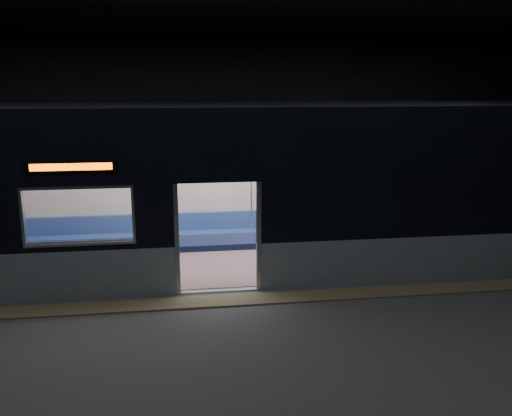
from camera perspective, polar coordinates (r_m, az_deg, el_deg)
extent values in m
cube|color=#47494C|center=(9.19, -3.40, -11.18)|extent=(24.00, 14.00, 0.01)
cube|color=black|center=(15.40, -5.74, 8.28)|extent=(24.00, 0.04, 5.00)
cube|color=#8C7F59|center=(9.68, -3.68, -9.75)|extent=(22.80, 0.50, 0.03)
cube|color=#90A4AC|center=(11.40, 21.25, -4.76)|extent=(8.30, 0.12, 0.90)
cube|color=black|center=(11.04, 21.93, 3.18)|extent=(8.30, 0.12, 2.30)
cube|color=black|center=(9.50, -4.15, 6.14)|extent=(1.40, 0.12, 1.15)
cube|color=#B7BABC|center=(9.80, -8.32, -3.31)|extent=(0.08, 0.14, 2.05)
cube|color=#B7BABC|center=(9.90, 0.28, -3.00)|extent=(0.08, 0.14, 2.05)
cube|color=black|center=(9.60, -18.87, 4.13)|extent=(1.50, 0.04, 0.18)
cube|color=#FF5700|center=(9.59, -18.88, 4.12)|extent=(1.34, 0.03, 0.12)
cube|color=beige|center=(12.50, -5.02, 3.03)|extent=(18.00, 0.12, 3.20)
cube|color=black|center=(10.88, -4.76, 10.44)|extent=(18.00, 3.00, 0.15)
cube|color=#896364|center=(11.50, -4.46, -5.99)|extent=(17.76, 2.76, 0.04)
cube|color=beige|center=(10.96, -4.67, 5.60)|extent=(17.76, 2.76, 0.10)
cube|color=#334893|center=(12.50, -4.82, -3.35)|extent=(11.00, 0.48, 0.41)
cube|color=#334893|center=(12.57, -4.90, -1.34)|extent=(11.00, 0.10, 0.40)
cube|color=#735457|center=(10.71, -22.12, -7.13)|extent=(4.40, 0.48, 0.41)
cube|color=#735457|center=(11.11, 13.25, -5.78)|extent=(4.40, 0.48, 0.41)
cylinder|color=silver|center=(10.07, -9.55, -2.06)|extent=(0.04, 0.04, 2.26)
cylinder|color=silver|center=(12.26, -9.34, 0.67)|extent=(0.04, 0.04, 2.26)
cylinder|color=silver|center=(10.19, 1.19, -1.69)|extent=(0.04, 0.04, 2.26)
cylinder|color=silver|center=(12.37, -0.50, 0.94)|extent=(0.04, 0.04, 2.26)
cylinder|color=silver|center=(12.09, -4.96, 4.38)|extent=(11.00, 0.03, 0.03)
cube|color=black|center=(13.05, 13.28, -1.63)|extent=(0.18, 0.50, 0.17)
cube|color=black|center=(13.13, 14.19, -1.58)|extent=(0.18, 0.50, 0.17)
cylinder|color=black|center=(12.92, 13.58, -3.08)|extent=(0.12, 0.12, 0.43)
cylinder|color=black|center=(13.00, 14.50, -3.03)|extent=(0.12, 0.12, 0.43)
cube|color=#D66195|center=(13.27, 13.41, -1.29)|extent=(0.43, 0.23, 0.21)
cylinder|color=#D66195|center=(13.22, 13.44, 0.31)|extent=(0.46, 0.46, 0.55)
sphere|color=tan|center=(13.12, 13.57, 1.97)|extent=(0.22, 0.22, 0.22)
sphere|color=black|center=(13.15, 13.51, 2.19)|extent=(0.23, 0.23, 0.23)
cube|color=black|center=(12.97, 13.84, -0.99)|extent=(0.34, 0.30, 0.16)
cube|color=white|center=(12.88, 7.36, 2.72)|extent=(1.01, 0.03, 0.66)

